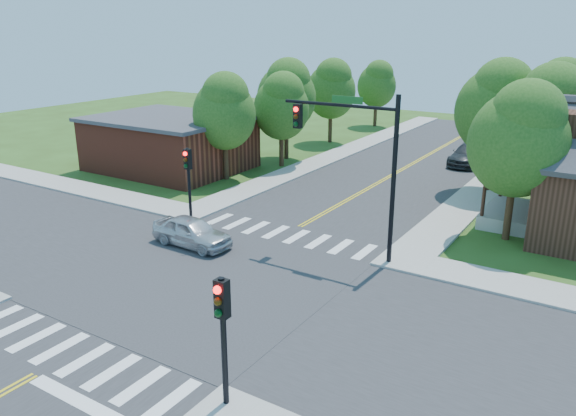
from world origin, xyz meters
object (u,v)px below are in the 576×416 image
Objects in this scene: signal_mast_ne at (357,149)px; car_dgrey at (469,155)px; signal_pole_se at (222,319)px; car_silver at (192,232)px; signal_pole_nw at (188,170)px.

signal_mast_ne is 1.41× the size of car_dgrey.
signal_pole_se is 12.02m from car_silver.
signal_mast_ne is 9.76m from signal_pole_nw.
signal_mast_ne is 1.89× the size of signal_pole_se.
signal_mast_ne is 8.50m from car_silver.
signal_pole_nw is at bearing -114.90° from car_dgrey.
signal_pole_se is 0.93× the size of car_silver.
signal_pole_nw is (-9.51, -0.01, -2.19)m from signal_mast_ne.
signal_pole_nw is at bearing 135.00° from signal_pole_se.
car_silver is 23.86m from car_dgrey.
car_dgrey is (-0.41, 20.05, -4.11)m from signal_mast_ne.
car_dgrey is (-2.10, 31.27, -1.92)m from signal_pole_se.
signal_mast_ne is at bearing -89.32° from car_dgrey.
signal_mast_ne reaches higher than car_silver.
signal_pole_nw is (-11.20, 11.20, 0.00)m from signal_pole_se.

